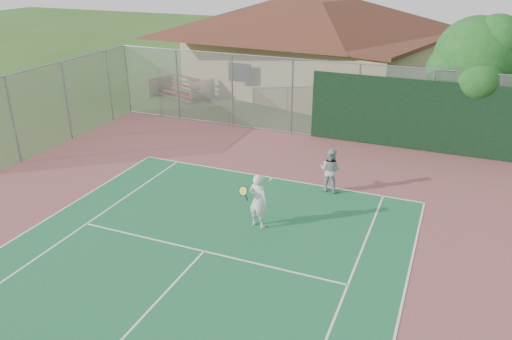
{
  "coord_description": "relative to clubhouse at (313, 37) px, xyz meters",
  "views": [
    {
      "loc": [
        5.94,
        -4.14,
        7.71
      ],
      "look_at": [
        0.49,
        9.07,
        1.54
      ],
      "focal_mm": 35.0,
      "sensor_mm": 36.0,
      "label": 1
    }
  ],
  "objects": [
    {
      "name": "tree",
      "position": [
        9.01,
        -6.64,
        0.46
      ],
      "size": [
        4.02,
        3.81,
        5.61
      ],
      "color": "#362113",
      "rests_on": "ground"
    },
    {
      "name": "player_grey_back",
      "position": [
        4.73,
        -13.55,
        -2.43
      ],
      "size": [
        0.86,
        0.72,
        1.58
      ],
      "rotation": [
        0.0,
        0.0,
        2.97
      ],
      "color": "#A5A8AA",
      "rests_on": "ground"
    },
    {
      "name": "back_fence",
      "position": [
        4.58,
        -8.19,
        -1.56
      ],
      "size": [
        20.08,
        0.11,
        3.53
      ],
      "color": "gray",
      "rests_on": "ground"
    },
    {
      "name": "player_white_front",
      "position": [
        3.35,
        -16.86,
        -2.35
      ],
      "size": [
        0.9,
        0.73,
        1.74
      ],
      "rotation": [
        0.0,
        0.0,
        2.92
      ],
      "color": "silver",
      "rests_on": "ground"
    },
    {
      "name": "clubhouse",
      "position": [
        0.0,
        0.0,
        0.0
      ],
      "size": [
        16.75,
        13.29,
        6.35
      ],
      "rotation": [
        0.0,
        0.0,
        -0.26
      ],
      "color": "tan",
      "rests_on": "ground"
    },
    {
      "name": "side_fence_left",
      "position": [
        -7.52,
        -12.67,
        -1.47
      ],
      "size": [
        0.08,
        9.0,
        3.5
      ],
      "color": "gray",
      "rests_on": "ground"
    },
    {
      "name": "bleachers",
      "position": [
        -6.59,
        -4.44,
        -2.64
      ],
      "size": [
        3.5,
        2.65,
        1.11
      ],
      "rotation": [
        0.0,
        0.0,
        -0.35
      ],
      "color": "maroon",
      "rests_on": "ground"
    }
  ]
}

